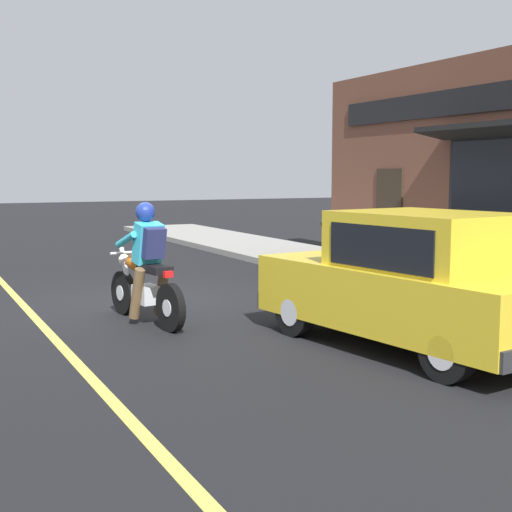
% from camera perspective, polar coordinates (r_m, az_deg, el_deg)
% --- Properties ---
extents(ground_plane, '(80.00, 80.00, 0.00)m').
position_cam_1_polar(ground_plane, '(11.26, -8.58, -3.65)').
color(ground_plane, black).
extents(sidewalk_curb, '(2.60, 22.00, 0.14)m').
position_cam_1_polar(sidewalk_curb, '(15.99, 4.92, -0.31)').
color(sidewalk_curb, gray).
rests_on(sidewalk_curb, ground).
extents(lane_stripe, '(0.12, 19.80, 0.01)m').
position_cam_1_polar(lane_stripe, '(13.80, -19.59, -2.06)').
color(lane_stripe, '#D1C64C').
rests_on(lane_stripe, ground).
extents(storefront_building, '(1.25, 10.55, 4.20)m').
position_cam_1_polar(storefront_building, '(13.80, 18.92, 6.74)').
color(storefront_building, brown).
rests_on(storefront_building, ground).
extents(motorcycle_with_rider, '(0.66, 2.01, 1.62)m').
position_cam_1_polar(motorcycle_with_rider, '(9.61, -8.80, -1.34)').
color(motorcycle_with_rider, black).
rests_on(motorcycle_with_rider, ground).
extents(car_hatchback, '(2.13, 3.96, 1.57)m').
position_cam_1_polar(car_hatchback, '(8.28, 12.48, -2.08)').
color(car_hatchback, black).
rests_on(car_hatchback, ground).
extents(fire_hydrant, '(0.36, 0.24, 0.88)m').
position_cam_1_polar(fire_hydrant, '(13.92, 9.05, 0.67)').
color(fire_hydrant, red).
rests_on(fire_hydrant, sidewalk_curb).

